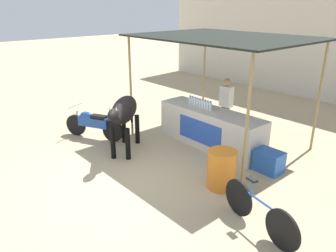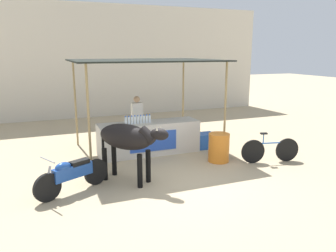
{
  "view_description": "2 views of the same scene",
  "coord_description": "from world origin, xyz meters",
  "px_view_note": "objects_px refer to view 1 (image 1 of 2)",
  "views": [
    {
      "loc": [
        5.25,
        -3.83,
        3.5
      ],
      "look_at": [
        0.12,
        0.64,
        0.95
      ],
      "focal_mm": 35.0,
      "sensor_mm": 36.0,
      "label": 1
    },
    {
      "loc": [
        -2.95,
        -6.78,
        3.0
      ],
      "look_at": [
        0.22,
        1.22,
        1.04
      ],
      "focal_mm": 35.0,
      "sensor_mm": 36.0,
      "label": 2
    }
  ],
  "objects_px": {
    "motorcycle_parked": "(93,123)",
    "bicycle_leaning": "(259,211)",
    "cow": "(124,112)",
    "cooler_box": "(268,161)",
    "vendor_behind_counter": "(226,107)",
    "water_barrel": "(222,169)",
    "stall_counter": "(210,128)"
  },
  "relations": [
    {
      "from": "stall_counter",
      "to": "motorcycle_parked",
      "type": "height_order",
      "value": "stall_counter"
    },
    {
      "from": "stall_counter",
      "to": "cooler_box",
      "type": "xyz_separation_m",
      "value": [
        1.82,
        -0.1,
        -0.24
      ]
    },
    {
      "from": "stall_counter",
      "to": "motorcycle_parked",
      "type": "bearing_deg",
      "value": -139.74
    },
    {
      "from": "bicycle_leaning",
      "to": "cooler_box",
      "type": "bearing_deg",
      "value": 118.48
    },
    {
      "from": "water_barrel",
      "to": "bicycle_leaning",
      "type": "height_order",
      "value": "bicycle_leaning"
    },
    {
      "from": "cooler_box",
      "to": "bicycle_leaning",
      "type": "bearing_deg",
      "value": -61.52
    },
    {
      "from": "vendor_behind_counter",
      "to": "cooler_box",
      "type": "height_order",
      "value": "vendor_behind_counter"
    },
    {
      "from": "water_barrel",
      "to": "cow",
      "type": "height_order",
      "value": "cow"
    },
    {
      "from": "cow",
      "to": "cooler_box",
      "type": "bearing_deg",
      "value": 31.23
    },
    {
      "from": "vendor_behind_counter",
      "to": "cow",
      "type": "distance_m",
      "value": 2.83
    },
    {
      "from": "water_barrel",
      "to": "cow",
      "type": "bearing_deg",
      "value": -169.8
    },
    {
      "from": "stall_counter",
      "to": "bicycle_leaning",
      "type": "bearing_deg",
      "value": -34.97
    },
    {
      "from": "motorcycle_parked",
      "to": "bicycle_leaning",
      "type": "height_order",
      "value": "motorcycle_parked"
    },
    {
      "from": "cooler_box",
      "to": "motorcycle_parked",
      "type": "xyz_separation_m",
      "value": [
        -4.25,
        -1.96,
        0.19
      ]
    },
    {
      "from": "cooler_box",
      "to": "motorcycle_parked",
      "type": "relative_size",
      "value": 0.36
    },
    {
      "from": "vendor_behind_counter",
      "to": "cow",
      "type": "relative_size",
      "value": 1.02
    },
    {
      "from": "cow",
      "to": "bicycle_leaning",
      "type": "height_order",
      "value": "cow"
    },
    {
      "from": "bicycle_leaning",
      "to": "vendor_behind_counter",
      "type": "bearing_deg",
      "value": 137.42
    },
    {
      "from": "cow",
      "to": "bicycle_leaning",
      "type": "relative_size",
      "value": 0.99
    },
    {
      "from": "water_barrel",
      "to": "motorcycle_parked",
      "type": "relative_size",
      "value": 0.48
    },
    {
      "from": "stall_counter",
      "to": "vendor_behind_counter",
      "type": "bearing_deg",
      "value": 100.53
    },
    {
      "from": "stall_counter",
      "to": "cooler_box",
      "type": "relative_size",
      "value": 5.0
    },
    {
      "from": "stall_counter",
      "to": "cooler_box",
      "type": "bearing_deg",
      "value": -3.06
    },
    {
      "from": "cooler_box",
      "to": "motorcycle_parked",
      "type": "distance_m",
      "value": 4.68
    },
    {
      "from": "stall_counter",
      "to": "vendor_behind_counter",
      "type": "xyz_separation_m",
      "value": [
        -0.14,
        0.75,
        0.37
      ]
    },
    {
      "from": "cooler_box",
      "to": "bicycle_leaning",
      "type": "distance_m",
      "value": 2.16
    },
    {
      "from": "motorcycle_parked",
      "to": "bicycle_leaning",
      "type": "distance_m",
      "value": 5.28
    },
    {
      "from": "stall_counter",
      "to": "cow",
      "type": "relative_size",
      "value": 1.86
    },
    {
      "from": "vendor_behind_counter",
      "to": "bicycle_leaning",
      "type": "height_order",
      "value": "vendor_behind_counter"
    },
    {
      "from": "motorcycle_parked",
      "to": "bicycle_leaning",
      "type": "relative_size",
      "value": 1.01
    },
    {
      "from": "bicycle_leaning",
      "to": "water_barrel",
      "type": "bearing_deg",
      "value": 155.13
    },
    {
      "from": "motorcycle_parked",
      "to": "bicycle_leaning",
      "type": "xyz_separation_m",
      "value": [
        5.27,
        0.07,
        -0.08
      ]
    }
  ]
}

